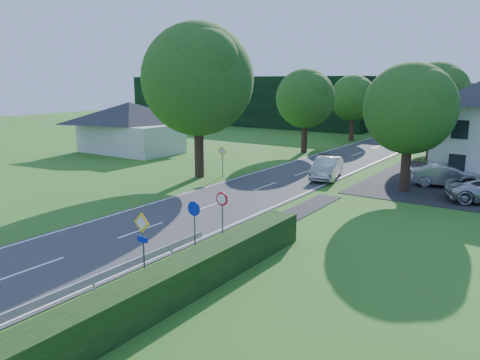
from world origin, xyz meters
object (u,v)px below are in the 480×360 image
Objects in this scene: moving_car at (327,168)px; parasol at (417,171)px; streetlight at (410,123)px; motorcycle at (323,156)px; parked_car_silver_a at (447,176)px.

moving_car is 2.18× the size of parasol.
streetlight reaches higher than parasol.
streetlight is 3.57× the size of parasol.
motorcycle is 0.76× the size of parasol.
moving_car is 8.42m from parked_car_silver_a.
moving_car is 6.44m from parasol.
motorcycle is 11.65m from parasol.
moving_car is 8.30m from motorcycle.
motorcycle is (-3.67, 7.44, -0.36)m from moving_car.
parked_car_silver_a is (8.15, 2.13, -0.03)m from moving_car.
streetlight reaches higher than motorcycle.
motorcycle is (-9.26, 6.31, -3.98)m from streetlight.
parasol reaches higher than moving_car.
parked_car_silver_a is (11.82, -5.31, 0.33)m from motorcycle.
streetlight is 3.49m from parasol.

